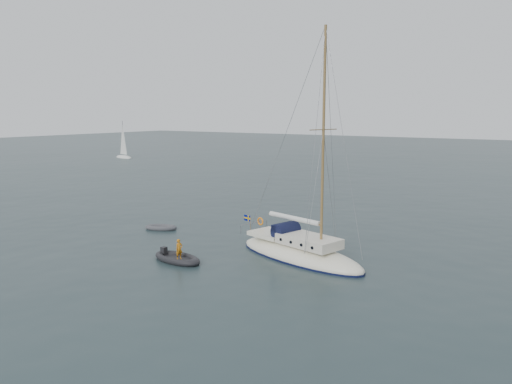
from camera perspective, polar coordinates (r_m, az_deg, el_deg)
The scene contains 5 objects.
ground at distance 30.33m, azimuth -1.01°, elevation -7.75°, with size 300.00×300.00×0.00m, color black.
sailboat at distance 30.45m, azimuth 5.04°, elevation -5.63°, with size 9.91×2.97×14.11m.
dinghy at distance 38.52m, azimuth -10.80°, elevation -4.01°, with size 2.47×1.12×0.35m.
rib at distance 30.37m, azimuth -9.01°, elevation -7.42°, with size 3.49×1.59×1.40m.
distant_yacht_a at distance 99.47m, azimuth -14.95°, elevation 5.62°, with size 5.63×3.00×7.46m.
Camera 1 is at (16.23, -24.06, 8.84)m, focal length 35.00 mm.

